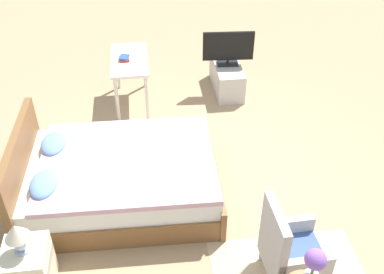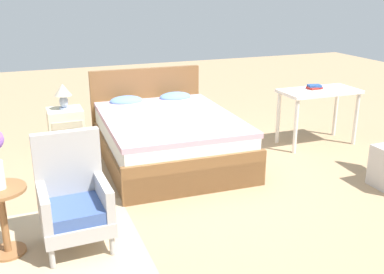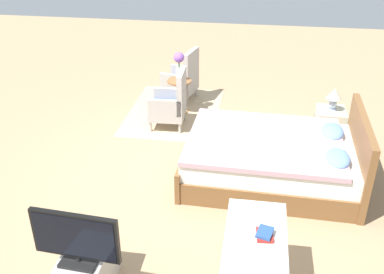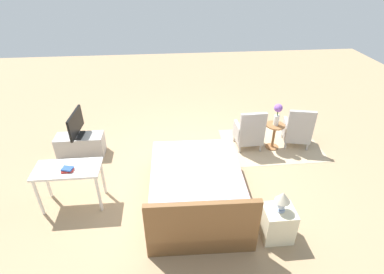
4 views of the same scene
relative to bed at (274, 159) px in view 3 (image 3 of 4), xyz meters
name	(u,v)px [view 3 (image 3 of 4)]	position (x,y,z in m)	size (l,w,h in m)	color
ground_plane	(201,175)	(0.06, -0.93, -0.30)	(16.00, 16.00, 0.00)	#A38460
floor_rug	(174,111)	(-1.84, -1.65, -0.29)	(2.10, 1.50, 0.01)	tan
bed	(274,159)	(0.00, 0.00, 0.00)	(1.61, 2.21, 0.96)	brown
armchair_by_window_left	(183,80)	(-2.36, -1.59, 0.08)	(0.65, 0.65, 0.92)	#ADA8A3
armchair_by_window_right	(171,104)	(-1.30, -1.59, 0.08)	(0.56, 0.56, 0.92)	#ADA8A3
side_table	(179,92)	(-1.84, -1.55, 0.06)	(0.40, 0.40, 0.57)	#936038
flower_vase	(179,63)	(-1.84, -1.55, 0.57)	(0.17, 0.17, 0.48)	silver
nightstand	(329,127)	(-1.11, 0.80, -0.03)	(0.44, 0.41, 0.53)	beige
table_lamp	(334,96)	(-1.11, 0.81, 0.45)	(0.22, 0.22, 0.33)	#9EADC6
tv_flatscreen	(76,239)	(2.27, -1.69, 0.42)	(0.22, 0.78, 0.53)	black
vanity_desk	(255,248)	(2.06, -0.20, 0.33)	(1.04, 0.52, 0.74)	silver
book_stack	(265,234)	(2.03, -0.13, 0.47)	(0.19, 0.16, 0.06)	#AD2823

